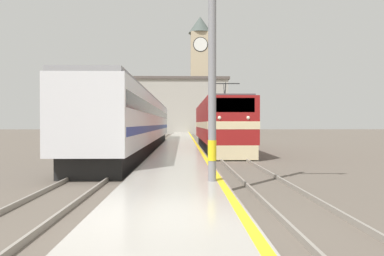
{
  "coord_description": "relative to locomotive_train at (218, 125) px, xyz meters",
  "views": [
    {
      "loc": [
        0.25,
        -7.02,
        2.12
      ],
      "look_at": [
        1.03,
        25.45,
        1.73
      ],
      "focal_mm": 35.0,
      "sensor_mm": 36.0,
      "label": 1
    }
  ],
  "objects": [
    {
      "name": "locomotive_train",
      "position": [
        0.0,
        0.0,
        0.0
      ],
      "size": [
        2.92,
        18.38,
        4.84
      ],
      "color": "black",
      "rests_on": "ground"
    },
    {
      "name": "rail_track_near",
      "position": [
        0.0,
        2.32,
        -1.95
      ],
      "size": [
        2.84,
        140.0,
        0.16
      ],
      "color": "#60564C",
      "rests_on": "ground"
    },
    {
      "name": "rail_track_far",
      "position": [
        -6.28,
        2.32,
        -1.95
      ],
      "size": [
        2.83,
        140.0,
        0.16
      ],
      "color": "#60564C",
      "rests_on": "ground"
    },
    {
      "name": "ground_plane",
      "position": [
        -3.06,
        7.32,
        -1.98
      ],
      "size": [
        200.0,
        200.0,
        0.0
      ],
      "primitive_type": "plane",
      "color": "#60564C"
    },
    {
      "name": "catenary_mast",
      "position": [
        -1.88,
        -18.77,
        2.8
      ],
      "size": [
        2.26,
        0.26,
        8.7
      ],
      "color": "gray",
      "rests_on": "platform"
    },
    {
      "name": "passenger_train",
      "position": [
        -6.28,
        0.44,
        0.24
      ],
      "size": [
        2.92,
        34.38,
        4.13
      ],
      "color": "black",
      "rests_on": "ground"
    },
    {
      "name": "platform",
      "position": [
        -3.06,
        2.32,
        -1.76
      ],
      "size": [
        3.0,
        140.0,
        0.43
      ],
      "color": "#ADA89E",
      "rests_on": "ground"
    },
    {
      "name": "station_building",
      "position": [
        -6.75,
        45.24,
        3.64
      ],
      "size": [
        25.88,
        7.17,
        11.17
      ],
      "color": "#A8A399",
      "rests_on": "ground"
    },
    {
      "name": "clock_tower",
      "position": [
        0.92,
        51.98,
        11.59
      ],
      "size": [
        5.09,
        5.09,
        25.47
      ],
      "color": "tan",
      "rests_on": "ground"
    }
  ]
}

